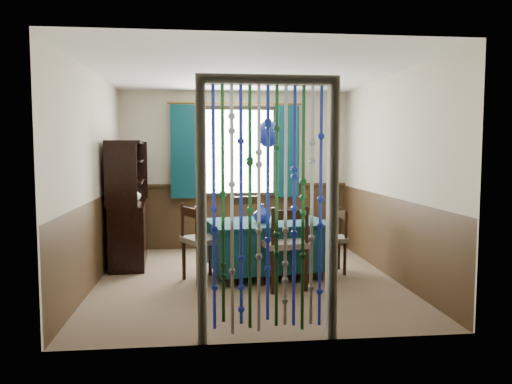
{
  "coord_description": "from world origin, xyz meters",
  "views": [
    {
      "loc": [
        -0.54,
        -5.95,
        1.59
      ],
      "look_at": [
        0.14,
        0.22,
        1.05
      ],
      "focal_mm": 35.0,
      "sensor_mm": 36.0,
      "label": 1
    }
  ],
  "objects": [
    {
      "name": "chair_near",
      "position": [
        0.4,
        -0.46,
        0.51
      ],
      "size": [
        0.55,
        0.53,
        0.96
      ],
      "rotation": [
        0.0,
        0.0,
        0.18
      ],
      "color": "black",
      "rests_on": "floor"
    },
    {
      "name": "dining_table",
      "position": [
        0.28,
        0.14,
        0.41
      ],
      "size": [
        1.6,
        1.24,
        0.69
      ],
      "rotation": [
        0.0,
        0.0,
        0.17
      ],
      "color": "#0B323C",
      "rests_on": "floor"
    },
    {
      "name": "wainscot_front",
      "position": [
        0.0,
        -1.99,
        0.5
      ],
      "size": [
        3.6,
        0.0,
        3.6
      ],
      "primitive_type": "plane",
      "rotation": [
        -1.57,
        0.0,
        0.0
      ],
      "color": "#382615",
      "rests_on": "ground"
    },
    {
      "name": "doorway",
      "position": [
        0.0,
        -1.94,
        1.05
      ],
      "size": [
        1.16,
        0.12,
        2.18
      ],
      "primitive_type": null,
      "color": "silver",
      "rests_on": "ground"
    },
    {
      "name": "sideboard",
      "position": [
        -1.56,
        1.04,
        0.59
      ],
      "size": [
        0.55,
        1.33,
        1.7
      ],
      "rotation": [
        0.0,
        0.0,
        0.08
      ],
      "color": "black",
      "rests_on": "floor"
    },
    {
      "name": "wainscot_left",
      "position": [
        -1.79,
        0.0,
        0.5
      ],
      "size": [
        0.0,
        4.0,
        4.0
      ],
      "primitive_type": "plane",
      "rotation": [
        1.57,
        0.0,
        1.57
      ],
      "color": "#382615",
      "rests_on": "ground"
    },
    {
      "name": "wall_front",
      "position": [
        0.0,
        -2.0,
        1.25
      ],
      "size": [
        3.6,
        0.0,
        3.6
      ],
      "primitive_type": "plane",
      "rotation": [
        -1.57,
        0.0,
        0.0
      ],
      "color": "#B9B097",
      "rests_on": "ground"
    },
    {
      "name": "wall_right",
      "position": [
        1.8,
        0.0,
        1.25
      ],
      "size": [
        0.0,
        4.0,
        4.0
      ],
      "primitive_type": "plane",
      "rotation": [
        1.57,
        0.0,
        -1.57
      ],
      "color": "#B9B097",
      "rests_on": "ground"
    },
    {
      "name": "vase_table",
      "position": [
        0.2,
        0.06,
        0.8
      ],
      "size": [
        0.21,
        0.21,
        0.2
      ],
      "primitive_type": "imported",
      "rotation": [
        0.0,
        0.0,
        0.09
      ],
      "color": "navy",
      "rests_on": "dining_table"
    },
    {
      "name": "wall_left",
      "position": [
        -1.8,
        0.0,
        1.25
      ],
      "size": [
        0.0,
        4.0,
        4.0
      ],
      "primitive_type": "plane",
      "rotation": [
        1.57,
        0.0,
        1.57
      ],
      "color": "#B9B097",
      "rests_on": "ground"
    },
    {
      "name": "window",
      "position": [
        0.0,
        1.95,
        1.55
      ],
      "size": [
        1.32,
        0.12,
        1.42
      ],
      "primitive_type": "cube",
      "color": "black",
      "rests_on": "wall_back"
    },
    {
      "name": "pendant_lamp",
      "position": [
        0.28,
        0.14,
        1.78
      ],
      "size": [
        0.27,
        0.27,
        0.89
      ],
      "color": "olive",
      "rests_on": "ceiling"
    },
    {
      "name": "wainscot_back",
      "position": [
        0.0,
        1.99,
        0.5
      ],
      "size": [
        3.6,
        0.0,
        3.6
      ],
      "primitive_type": "plane",
      "rotation": [
        1.57,
        0.0,
        0.0
      ],
      "color": "#382615",
      "rests_on": "ground"
    },
    {
      "name": "ceiling",
      "position": [
        0.0,
        0.0,
        2.5
      ],
      "size": [
        4.0,
        4.0,
        0.0
      ],
      "primitive_type": "plane",
      "rotation": [
        3.14,
        0.0,
        0.0
      ],
      "color": "silver",
      "rests_on": "ground"
    },
    {
      "name": "chair_left",
      "position": [
        -0.54,
        -0.01,
        0.5
      ],
      "size": [
        0.6,
        0.61,
        0.93
      ],
      "rotation": [
        0.0,
        0.0,
        -1.1
      ],
      "color": "black",
      "rests_on": "floor"
    },
    {
      "name": "bowl_shelf",
      "position": [
        -1.5,
        0.81,
        1.19
      ],
      "size": [
        0.26,
        0.26,
        0.05
      ],
      "primitive_type": "imported",
      "rotation": [
        0.0,
        0.0,
        0.29
      ],
      "color": "beige",
      "rests_on": "sideboard"
    },
    {
      "name": "floor",
      "position": [
        0.0,
        0.0,
        0.0
      ],
      "size": [
        4.0,
        4.0,
        0.0
      ],
      "primitive_type": "plane",
      "color": "brown",
      "rests_on": "ground"
    },
    {
      "name": "chair_far",
      "position": [
        0.13,
        0.73,
        0.51
      ],
      "size": [
        0.61,
        0.59,
        0.97
      ],
      "rotation": [
        0.0,
        0.0,
        3.49
      ],
      "color": "black",
      "rests_on": "floor"
    },
    {
      "name": "wainscot_right",
      "position": [
        1.79,
        0.0,
        0.5
      ],
      "size": [
        0.0,
        4.0,
        4.0
      ],
      "primitive_type": "plane",
      "rotation": [
        1.57,
        0.0,
        -1.57
      ],
      "color": "#382615",
      "rests_on": "ground"
    },
    {
      "name": "wall_back",
      "position": [
        0.0,
        2.0,
        1.25
      ],
      "size": [
        3.6,
        0.0,
        3.6
      ],
      "primitive_type": "plane",
      "rotation": [
        1.57,
        0.0,
        0.0
      ],
      "color": "#B9B097",
      "rests_on": "ground"
    },
    {
      "name": "chair_right",
      "position": [
        1.13,
        0.24,
        0.44
      ],
      "size": [
        0.4,
        0.42,
        0.82
      ],
      "rotation": [
        0.0,
        0.0,
        1.53
      ],
      "color": "black",
      "rests_on": "floor"
    },
    {
      "name": "vase_sideboard",
      "position": [
        -1.5,
        1.36,
        0.95
      ],
      "size": [
        0.2,
        0.2,
        0.19
      ],
      "primitive_type": "imported",
      "rotation": [
        0.0,
        0.0,
        -0.06
      ],
      "color": "beige",
      "rests_on": "sideboard"
    }
  ]
}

